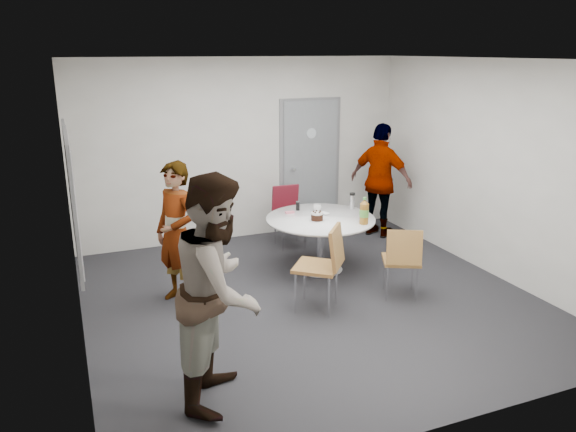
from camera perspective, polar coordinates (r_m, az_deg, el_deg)
name	(u,v)px	position (r m, az deg, el deg)	size (l,w,h in m)	color
floor	(310,299)	(6.63, 2.27, -8.38)	(5.00, 5.00, 0.00)	black
ceiling	(313,59)	(6.01, 2.58, 15.63)	(5.00, 5.00, 0.00)	silver
wall_back	(243,150)	(8.48, -4.64, 6.69)	(5.00, 5.00, 0.00)	#B5B3AC
wall_left	(70,210)	(5.66, -21.31, 0.59)	(5.00, 5.00, 0.00)	#B5B3AC
wall_right	(492,169)	(7.55, 20.01, 4.52)	(5.00, 5.00, 0.00)	#B5B3AC
wall_front	(458,263)	(4.14, 16.90, -4.63)	(5.00, 5.00, 0.00)	#B5B3AC
door	(310,166)	(8.91, 2.23, 5.10)	(1.02, 0.17, 2.12)	slate
whiteboard	(72,194)	(5.83, -21.08, 2.08)	(0.04, 1.90, 1.25)	slate
table	(323,225)	(7.22, 3.59, -0.90)	(1.40, 1.40, 1.07)	white
chair_near_left	(326,259)	(6.15, 3.83, -4.42)	(0.68, 0.67, 0.97)	brown
chair_near_right	(402,256)	(6.56, 11.55, -4.01)	(0.56, 0.58, 0.87)	brown
chair_far	(288,209)	(8.23, -0.01, 0.67)	(0.44, 0.47, 0.89)	maroon
person_main	(177,234)	(6.40, -11.25, -1.77)	(0.60, 0.39, 1.64)	#A5C6EA
person_left	(219,289)	(4.56, -7.00, -7.42)	(0.93, 0.72, 1.91)	white
person_right	(381,181)	(8.68, 9.42, 3.55)	(1.02, 0.43, 1.75)	black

